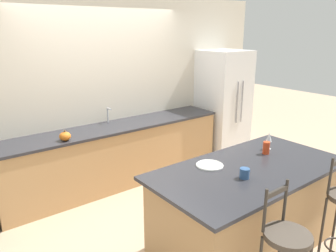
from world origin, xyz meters
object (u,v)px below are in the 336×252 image
bar_stool_near (285,251)px  pumpkin_decoration (65,136)px  dinner_plate (210,165)px  tumbler_cup (266,148)px  wine_glass (269,138)px  coffee_mug (245,173)px  refrigerator (223,104)px

bar_stool_near → pumpkin_decoration: (-0.64, 2.68, 0.32)m
bar_stool_near → dinner_plate: size_ratio=4.17×
pumpkin_decoration → tumbler_cup: bearing=-49.6°
wine_glass → pumpkin_decoration: wine_glass is taller
coffee_mug → pumpkin_decoration: bearing=113.1°
dinner_plate → bar_stool_near: bearing=-100.6°
dinner_plate → pumpkin_decoration: 1.87m
dinner_plate → wine_glass: 0.87m
refrigerator → tumbler_cup: (-1.39, -1.95, 0.05)m
tumbler_cup → wine_glass: bearing=27.8°
dinner_plate → refrigerator: bearing=40.8°
dinner_plate → tumbler_cup: bearing=-10.6°
bar_stool_near → dinner_plate: bearing=79.4°
dinner_plate → tumbler_cup: tumbler_cup is taller
refrigerator → dinner_plate: bearing=-139.2°
wine_glass → pumpkin_decoration: 2.42m
bar_stool_near → refrigerator: bearing=50.9°
dinner_plate → coffee_mug: size_ratio=2.24×
refrigerator → wine_glass: bearing=-123.7°
dinner_plate → tumbler_cup: 0.73m
coffee_mug → dinner_plate: bearing=98.4°
bar_stool_near → tumbler_cup: bar_stool_near is taller
bar_stool_near → wine_glass: (1.04, 0.94, 0.43)m
bar_stool_near → coffee_mug: bar_stool_near is taller
bar_stool_near → pumpkin_decoration: 2.77m
bar_stool_near → dinner_plate: bar_stool_near is taller
wine_glass → pumpkin_decoration: size_ratio=1.35×
wine_glass → bar_stool_near: bearing=-137.9°
tumbler_cup → pumpkin_decoration: (-1.54, 1.81, -0.04)m
wine_glass → tumbler_cup: 0.17m
bar_stool_near → tumbler_cup: 1.30m
pumpkin_decoration → wine_glass: bearing=-45.9°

